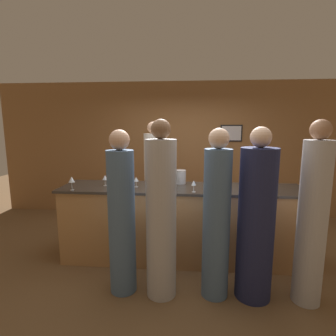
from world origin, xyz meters
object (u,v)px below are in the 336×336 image
object	(u,v)px
ice_bucket	(181,177)
guest_3	(161,216)
bartender	(154,184)
guest_4	(216,219)
wine_bottle_0	(172,179)
guest_2	(256,222)
guest_0	(312,220)
guest_1	(122,218)

from	to	relation	value
ice_bucket	guest_3	bearing A→B (deg)	-99.32
bartender	ice_bucket	xyz separation A→B (m)	(0.47, -0.50, 0.24)
guest_3	guest_4	world-z (taller)	guest_3
guest_4	ice_bucket	distance (m)	1.14
bartender	wine_bottle_0	size ratio (longest dim) A/B	7.19
bartender	guest_4	world-z (taller)	bartender
guest_3	guest_2	bearing A→B (deg)	2.57
guest_0	wine_bottle_0	world-z (taller)	guest_0
bartender	guest_4	size ratio (longest dim) A/B	1.04
guest_2	guest_3	size ratio (longest dim) A/B	0.96
guest_2	guest_4	bearing A→B (deg)	-178.64
guest_2	ice_bucket	bearing A→B (deg)	130.46
guest_1	guest_2	bearing A→B (deg)	0.39
guest_2	wine_bottle_0	distance (m)	1.31
guest_0	ice_bucket	bearing A→B (deg)	143.72
guest_3	wine_bottle_0	xyz separation A→B (m)	(0.05, 0.87, 0.24)
guest_3	guest_4	distance (m)	0.61
bartender	guest_3	distance (m)	1.58
guest_4	wine_bottle_0	xyz separation A→B (m)	(-0.55, 0.84, 0.27)
guest_0	ice_bucket	world-z (taller)	guest_0
guest_0	guest_2	bearing A→B (deg)	176.14
guest_0	guest_4	distance (m)	0.99
guest_2	ice_bucket	distance (m)	1.35
guest_1	guest_2	distance (m)	1.48
bartender	guest_3	size ratio (longest dim) A/B	0.99
guest_4	ice_bucket	world-z (taller)	guest_4
bartender	guest_1	bearing A→B (deg)	84.29
guest_1	guest_4	size ratio (longest dim) A/B	0.99
guest_3	guest_0	bearing A→B (deg)	0.29
wine_bottle_0	guest_4	bearing A→B (deg)	-56.59
bartender	guest_4	distance (m)	1.77
bartender	guest_4	xyz separation A→B (m)	(0.90, -1.52, -0.03)
bartender	guest_4	bearing A→B (deg)	120.78
bartender	ice_bucket	size ratio (longest dim) A/B	9.85
guest_3	guest_4	size ratio (longest dim) A/B	1.05
wine_bottle_0	ice_bucket	bearing A→B (deg)	56.47
guest_2	guest_4	world-z (taller)	guest_2
bartender	ice_bucket	bearing A→B (deg)	133.29
guest_4	guest_3	bearing A→B (deg)	-176.59
guest_1	wine_bottle_0	world-z (taller)	guest_1
guest_2	guest_4	xyz separation A→B (m)	(-0.43, -0.01, 0.02)
guest_2	bartender	bearing A→B (deg)	131.43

